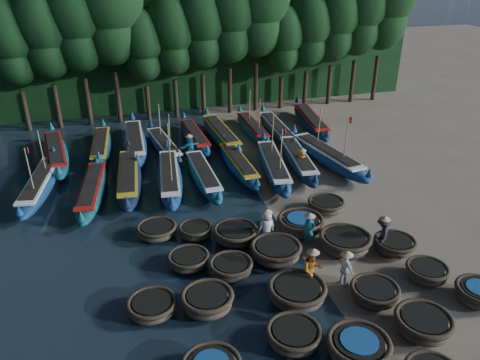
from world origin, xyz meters
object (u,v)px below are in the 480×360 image
object	(u,v)px
long_boat_1	(92,190)
long_boat_7	(298,159)
coracle_20	(157,230)
long_boat_2	(129,178)
long_boat_6	(274,166)
coracle_6	(294,335)
coracle_23	(300,224)
long_boat_5	(239,164)
fisherman_6	(302,160)
long_boat_8	(327,156)
long_boat_11	(135,142)
long_boat_0	(40,185)
fisherman_5	(190,147)
long_boat_14	(221,134)
coracle_19	(395,245)
long_boat_15	(252,128)
long_boat_3	(170,177)
fisherman_4	(345,268)
long_boat_12	(164,146)
coracle_17	(276,251)
fisherman_2	(312,269)
fisherman_3	(383,233)
coracle_15	(189,260)
long_boat_17	(310,121)
long_boat_13	(195,137)
coracle_18	(345,242)
coracle_11	(207,301)
fisherman_1	(309,229)
coracle_7	(358,347)
coracle_16	(231,268)
long_boat_9	(56,153)
coracle_24	(326,205)
long_boat_10	(101,147)
coracle_13	(375,292)
fisherman_0	(267,227)
coracle_10	(152,306)
coracle_12	(297,292)
coracle_22	(236,234)
coracle_21	(195,231)
long_boat_16	(277,129)
coracle_9	(479,293)
long_boat_4	(203,175)

from	to	relation	value
long_boat_1	long_boat_7	bearing A→B (deg)	10.75
coracle_20	long_boat_2	size ratio (longest dim) A/B	0.26
long_boat_6	coracle_6	bearing A→B (deg)	-97.36
coracle_23	long_boat_5	distance (m)	7.67
fisherman_6	long_boat_8	bearing A→B (deg)	-149.53
long_boat_11	long_boat_7	bearing A→B (deg)	-28.74
long_boat_0	long_boat_1	bearing A→B (deg)	-18.44
fisherman_5	long_boat_14	bearing A→B (deg)	-157.06
coracle_19	long_boat_6	distance (m)	9.71
coracle_6	long_boat_15	size ratio (longest dim) A/B	0.33
long_boat_3	fisherman_4	world-z (taller)	long_boat_3
long_boat_1	long_boat_12	bearing A→B (deg)	56.81
long_boat_6	long_boat_7	size ratio (longest dim) A/B	1.03
coracle_17	fisherman_2	distance (m)	2.38
coracle_20	long_boat_11	size ratio (longest dim) A/B	0.25
long_boat_7	fisherman_3	bearing A→B (deg)	-80.95
coracle_15	coracle_20	bearing A→B (deg)	110.22
long_boat_1	fisherman_5	distance (m)	7.34
long_boat_17	long_boat_13	bearing A→B (deg)	-168.17
coracle_18	coracle_6	bearing A→B (deg)	-133.36
coracle_11	fisherman_1	size ratio (longest dim) A/B	1.20
long_boat_5	fisherman_6	xyz separation A→B (m)	(3.76, -1.14, 0.33)
coracle_7	fisherman_2	distance (m)	3.87
coracle_16	long_boat_8	xyz separation A→B (m)	(9.00, 9.46, 0.18)
fisherman_2	coracle_15	bearing A→B (deg)	151.56
coracle_6	long_boat_9	world-z (taller)	long_boat_9
coracle_20	long_boat_0	size ratio (longest dim) A/B	0.28
coracle_24	long_boat_10	world-z (taller)	long_boat_10
long_boat_9	coracle_16	bearing A→B (deg)	-68.74
long_boat_10	coracle_13	bearing A→B (deg)	-57.26
long_boat_17	long_boat_2	bearing A→B (deg)	-147.99
fisherman_0	coracle_10	bearing A→B (deg)	17.71
long_boat_2	long_boat_15	world-z (taller)	long_boat_15
coracle_12	long_boat_13	bearing A→B (deg)	91.72
fisherman_1	fisherman_3	size ratio (longest dim) A/B	1.00
long_boat_15	fisherman_6	bearing A→B (deg)	-81.89
long_boat_7	long_boat_1	bearing A→B (deg)	-168.52
coracle_13	coracle_22	world-z (taller)	coracle_22
coracle_19	long_boat_1	distance (m)	16.18
long_boat_1	long_boat_9	distance (m)	6.41
long_boat_5	fisherman_4	size ratio (longest dim) A/B	4.22
coracle_21	fisherman_2	size ratio (longest dim) A/B	0.82
coracle_12	coracle_24	xyz separation A→B (m)	(4.21, 6.18, -0.06)
long_boat_3	coracle_23	bearing A→B (deg)	-45.28
long_boat_15	long_boat_16	world-z (taller)	long_boat_15
coracle_22	coracle_23	distance (m)	3.29
coracle_6	coracle_9	xyz separation A→B (m)	(7.81, 0.02, 0.03)
fisherman_2	coracle_18	bearing A→B (deg)	41.20
coracle_19	long_boat_4	distance (m)	11.70
long_boat_10	coracle_6	bearing A→B (deg)	-68.57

